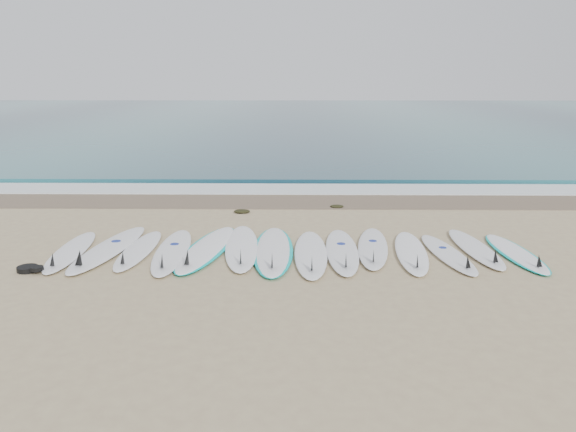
{
  "coord_description": "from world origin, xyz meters",
  "views": [
    {
      "loc": [
        0.06,
        -9.42,
        3.03
      ],
      "look_at": [
        -0.08,
        1.01,
        0.4
      ],
      "focal_mm": 35.0,
      "sensor_mm": 36.0,
      "label": 1
    }
  ],
  "objects_px": {
    "surfboard_7": "(311,254)",
    "surfboard_13": "(516,253)",
    "leash_coil": "(30,269)",
    "surfboard_0": "(70,252)"
  },
  "relations": [
    {
      "from": "surfboard_7",
      "to": "leash_coil",
      "type": "bearing_deg",
      "value": -169.33
    },
    {
      "from": "surfboard_0",
      "to": "leash_coil",
      "type": "bearing_deg",
      "value": -112.65
    },
    {
      "from": "leash_coil",
      "to": "surfboard_0",
      "type": "bearing_deg",
      "value": 71.39
    },
    {
      "from": "surfboard_7",
      "to": "surfboard_13",
      "type": "xyz_separation_m",
      "value": [
        3.55,
        0.13,
        -0.02
      ]
    },
    {
      "from": "surfboard_13",
      "to": "leash_coil",
      "type": "xyz_separation_m",
      "value": [
        -8.02,
        -0.93,
        0.01
      ]
    },
    {
      "from": "surfboard_13",
      "to": "leash_coil",
      "type": "distance_m",
      "value": 8.08
    },
    {
      "from": "surfboard_7",
      "to": "leash_coil",
      "type": "xyz_separation_m",
      "value": [
        -4.47,
        -0.8,
        -0.01
      ]
    },
    {
      "from": "surfboard_7",
      "to": "surfboard_13",
      "type": "height_order",
      "value": "surfboard_7"
    },
    {
      "from": "surfboard_13",
      "to": "surfboard_0",
      "type": "bearing_deg",
      "value": 177.3
    },
    {
      "from": "surfboard_0",
      "to": "surfboard_13",
      "type": "bearing_deg",
      "value": -3.62
    }
  ]
}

